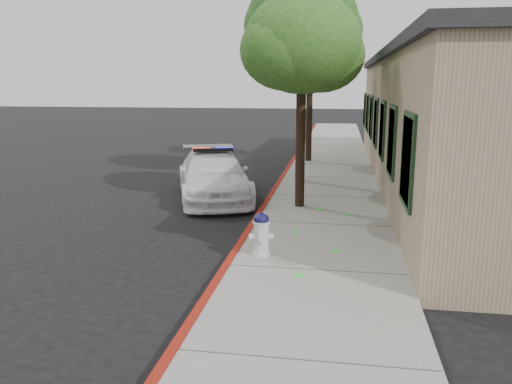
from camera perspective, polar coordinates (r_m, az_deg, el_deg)
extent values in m
plane|color=black|center=(9.32, -3.63, -8.82)|extent=(120.00, 120.00, 0.00)
cube|color=gray|center=(11.94, 7.13, -3.83)|extent=(3.20, 60.00, 0.15)
cube|color=maroon|center=(12.08, -0.20, -3.51)|extent=(0.14, 60.00, 0.16)
cube|color=#9E8768|center=(18.16, 24.48, 6.77)|extent=(7.00, 20.00, 4.00)
cube|color=black|center=(18.14, 25.07, 13.44)|extent=(7.30, 20.30, 0.24)
cube|color=black|center=(9.66, 16.31, 3.43)|extent=(0.08, 1.48, 1.68)
cube|color=black|center=(12.62, 14.70, 5.41)|extent=(0.08, 1.48, 1.68)
cube|color=black|center=(15.59, 13.70, 6.63)|extent=(0.08, 1.48, 1.68)
cube|color=black|center=(18.58, 13.02, 7.46)|extent=(0.08, 1.48, 1.68)
cube|color=black|center=(21.56, 12.53, 8.06)|extent=(0.08, 1.48, 1.68)
cube|color=black|center=(24.55, 12.15, 8.52)|extent=(0.08, 1.48, 1.68)
cube|color=black|center=(27.55, 11.86, 8.87)|extent=(0.08, 1.48, 1.68)
imported|color=white|center=(14.99, -4.69, 1.85)|extent=(3.31, 5.08, 1.37)
cube|color=black|center=(14.88, -4.74, 4.67)|extent=(1.23, 0.64, 0.10)
cube|color=red|center=(14.85, -5.97, 4.66)|extent=(0.57, 0.39, 0.11)
cube|color=#0E18EE|center=(14.90, -3.51, 4.72)|extent=(0.57, 0.39, 0.11)
cylinder|color=silver|center=(9.72, 0.57, -6.78)|extent=(0.34, 0.34, 0.06)
cylinder|color=silver|center=(9.62, 0.58, -5.06)|extent=(0.28, 0.28, 0.55)
cylinder|color=silver|center=(9.54, 0.58, -3.36)|extent=(0.32, 0.32, 0.04)
ellipsoid|color=#11103C|center=(9.52, 0.58, -3.01)|extent=(0.29, 0.29, 0.22)
cylinder|color=#11103C|center=(9.50, 0.58, -2.43)|extent=(0.07, 0.07, 0.06)
cylinder|color=silver|center=(9.60, -0.44, -4.94)|extent=(0.14, 0.14, 0.11)
cylinder|color=silver|center=(9.63, 1.59, -4.89)|extent=(0.14, 0.14, 0.11)
cylinder|color=silver|center=(9.45, 0.68, -5.09)|extent=(0.17, 0.15, 0.14)
cylinder|color=black|center=(13.29, 4.91, 5.36)|extent=(0.24, 0.24, 3.27)
ellipsoid|color=#20541A|center=(13.24, 5.11, 15.97)|extent=(2.91, 2.91, 2.47)
ellipsoid|color=#20541A|center=(13.47, 7.16, 14.70)|extent=(2.18, 2.18, 1.85)
ellipsoid|color=#20541A|center=(12.99, 3.35, 15.28)|extent=(2.27, 2.27, 1.93)
cylinder|color=black|center=(16.75, 4.91, 8.07)|extent=(0.29, 0.29, 4.07)
ellipsoid|color=#1D5C20|center=(16.82, 5.10, 18.40)|extent=(3.41, 3.41, 2.90)
ellipsoid|color=#1D5C20|center=(17.00, 6.86, 17.17)|extent=(2.75, 2.75, 2.34)
ellipsoid|color=#1D5C20|center=(16.69, 3.36, 17.71)|extent=(2.64, 2.64, 2.24)
cylinder|color=black|center=(21.37, 5.86, 7.93)|extent=(0.25, 0.25, 3.36)
ellipsoid|color=#194515|center=(21.35, 6.00, 14.75)|extent=(2.88, 2.88, 2.45)
ellipsoid|color=#194515|center=(21.37, 7.41, 13.94)|extent=(2.21, 2.21, 1.88)
ellipsoid|color=#194515|center=(21.17, 4.97, 14.28)|extent=(2.30, 2.30, 1.96)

